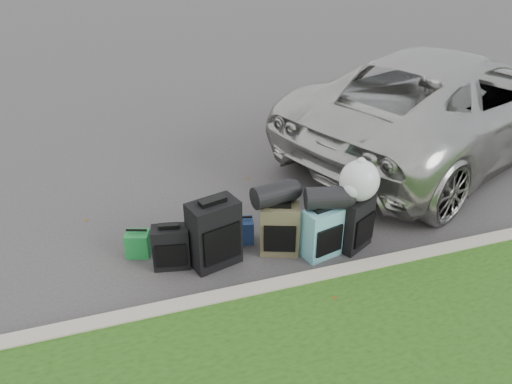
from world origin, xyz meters
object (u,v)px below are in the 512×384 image
object	(u,v)px
suv	(448,102)
suitcase_teal	(322,233)
tote_navy	(242,231)
suitcase_large_black_right	(354,223)
tote_green	(138,244)
suitcase_large_black_left	(214,234)
suitcase_small_black	(171,247)
suitcase_olive	(280,229)

from	to	relation	value
suv	suitcase_teal	world-z (taller)	suv
suitcase_teal	tote_navy	distance (m)	0.97
suitcase_large_black_right	tote_green	xyz separation A→B (m)	(-2.41, 0.61, -0.18)
suitcase_large_black_left	suitcase_teal	distance (m)	1.22
suitcase_large_black_left	suitcase_small_black	bearing A→B (deg)	153.88
suitcase_large_black_left	suitcase_teal	world-z (taller)	suitcase_large_black_left
suv	tote_green	size ratio (longest dim) A/B	20.19
suv	suitcase_large_black_left	distance (m)	4.74
tote_navy	suitcase_large_black_left	bearing A→B (deg)	-129.76
suitcase_small_black	suitcase_teal	distance (m)	1.69
suitcase_teal	suitcase_large_black_right	distance (m)	0.43
suitcase_large_black_right	suitcase_small_black	bearing A→B (deg)	143.99
tote_green	suv	bearing A→B (deg)	34.84
suv	tote_navy	bearing A→B (deg)	88.68
suitcase_large_black_left	suitcase_large_black_right	bearing A→B (deg)	-22.48
suv	tote_navy	distance (m)	4.28
suitcase_teal	suitcase_small_black	bearing A→B (deg)	155.51
suitcase_small_black	suitcase_olive	world-z (taller)	suitcase_olive
suitcase_olive	suitcase_large_black_left	bearing A→B (deg)	-161.15
suitcase_large_black_right	suitcase_large_black_left	bearing A→B (deg)	144.81
suitcase_large_black_right	suitcase_olive	bearing A→B (deg)	140.08
suitcase_small_black	suitcase_teal	bearing A→B (deg)	0.01
tote_green	tote_navy	distance (m)	1.21
suitcase_olive	tote_navy	bearing A→B (deg)	157.25
suv	suitcase_small_black	size ratio (longest dim) A/B	11.89
suitcase_large_black_left	suitcase_olive	xyz separation A→B (m)	(0.76, -0.02, -0.09)
suitcase_large_black_right	suv	bearing A→B (deg)	8.99
suitcase_large_black_left	tote_navy	bearing A→B (deg)	22.01
suitcase_teal	tote_green	world-z (taller)	suitcase_teal
suitcase_olive	tote_navy	xyz separation A→B (m)	(-0.36, 0.33, -0.15)
suitcase_large_black_right	suitcase_teal	bearing A→B (deg)	157.12
suv	suitcase_small_black	bearing A→B (deg)	87.41
tote_green	tote_navy	bearing A→B (deg)	14.00
suitcase_small_black	tote_navy	xyz separation A→B (m)	(0.87, 0.23, -0.10)
suitcase_olive	tote_navy	world-z (taller)	suitcase_olive
suitcase_large_black_left	tote_navy	world-z (taller)	suitcase_large_black_left
suv	suitcase_small_black	world-z (taller)	suv
tote_green	suitcase_large_black_left	bearing A→B (deg)	-8.65
suitcase_teal	suitcase_olive	bearing A→B (deg)	139.76
tote_navy	suitcase_small_black	bearing A→B (deg)	-152.90
suv	suitcase_olive	distance (m)	4.08
suitcase_small_black	suitcase_large_black_left	size ratio (longest dim) A/B	0.65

